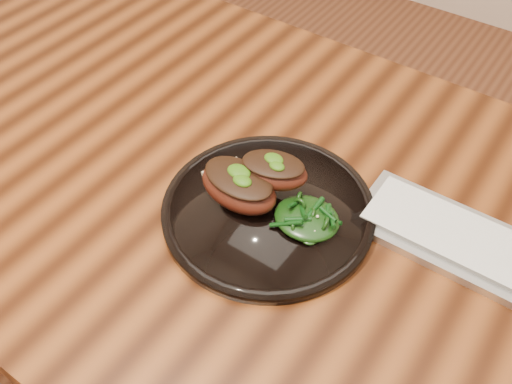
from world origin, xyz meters
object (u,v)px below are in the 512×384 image
plate (268,210)px  greens_heap (307,215)px  desk (277,230)px  keyboard (503,260)px  lamb_chop_front (238,185)px

plate → greens_heap: bearing=5.2°
plate → desk: bearing=103.6°
desk → greens_heap: 0.14m
plate → keyboard: (0.30, 0.10, -0.00)m
desk → plate: plate is taller
plate → keyboard: size_ratio=0.75×
desk → greens_heap: size_ratio=17.77×
keyboard → greens_heap: bearing=-157.9°
plate → keyboard: 0.31m
greens_heap → keyboard: (0.24, 0.10, -0.02)m
desk → greens_heap: (0.07, -0.03, 0.11)m
plate → greens_heap: size_ratio=3.28×
desk → lamb_chop_front: bearing=-123.3°
lamb_chop_front → keyboard: (0.34, 0.11, -0.03)m
desk → greens_heap: bearing=-27.3°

